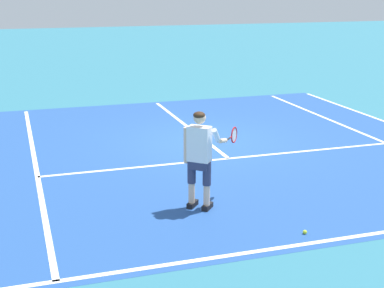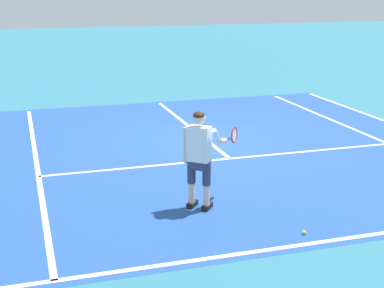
{
  "view_description": "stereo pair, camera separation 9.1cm",
  "coord_description": "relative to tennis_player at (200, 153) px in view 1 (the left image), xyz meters",
  "views": [
    {
      "loc": [
        -4.45,
        -12.79,
        3.72
      ],
      "look_at": [
        -1.55,
        -3.73,
        1.05
      ],
      "focal_mm": 53.13,
      "sensor_mm": 36.0,
      "label": 1
    },
    {
      "loc": [
        -4.36,
        -12.82,
        3.72
      ],
      "look_at": [
        -1.55,
        -3.73,
        1.05
      ],
      "focal_mm": 53.13,
      "sensor_mm": 36.0,
      "label": 2
    }
  ],
  "objects": [
    {
      "name": "ground_plane",
      "position": [
        1.52,
        4.12,
        -0.99
      ],
      "size": [
        80.0,
        80.0,
        0.0
      ],
      "primitive_type": "plane",
      "color": "teal"
    },
    {
      "name": "court_inner_surface",
      "position": [
        1.52,
        3.56,
        -0.99
      ],
      "size": [
        10.98,
        11.18,
        0.0
      ],
      "primitive_type": "cube",
      "color": "#234C93",
      "rests_on": "ground"
    },
    {
      "name": "line_baseline",
      "position": [
        1.52,
        -1.83,
        -0.99
      ],
      "size": [
        10.98,
        0.1,
        0.01
      ],
      "primitive_type": "cube",
      "color": "white",
      "rests_on": "ground"
    },
    {
      "name": "line_service",
      "position": [
        1.52,
        2.55,
        -0.99
      ],
      "size": [
        8.23,
        0.1,
        0.01
      ],
      "primitive_type": "cube",
      "color": "white",
      "rests_on": "ground"
    },
    {
      "name": "line_centre_service",
      "position": [
        1.52,
        5.75,
        -0.99
      ],
      "size": [
        0.1,
        6.4,
        0.01
      ],
      "primitive_type": "cube",
      "color": "white",
      "rests_on": "ground"
    },
    {
      "name": "line_singles_left",
      "position": [
        -2.59,
        3.56,
        -0.99
      ],
      "size": [
        0.1,
        10.78,
        0.01
      ],
      "primitive_type": "cube",
      "color": "white",
      "rests_on": "ground"
    },
    {
      "name": "line_singles_right",
      "position": [
        5.64,
        3.56,
        -0.99
      ],
      "size": [
        0.1,
        10.78,
        0.01
      ],
      "primitive_type": "cube",
      "color": "white",
      "rests_on": "ground"
    },
    {
      "name": "tennis_player",
      "position": [
        0.0,
        0.0,
        0.0
      ],
      "size": [
        1.13,
        0.79,
        1.71
      ],
      "color": "black",
      "rests_on": "ground"
    },
    {
      "name": "tennis_ball_near_feet",
      "position": [
        1.21,
        -1.51,
        -0.96
      ],
      "size": [
        0.07,
        0.07,
        0.07
      ],
      "primitive_type": "sphere",
      "color": "#CCE02D",
      "rests_on": "ground"
    }
  ]
}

